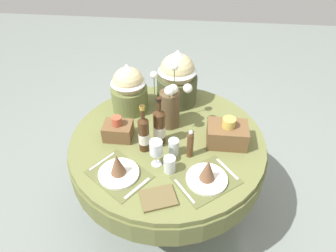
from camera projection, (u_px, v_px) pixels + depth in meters
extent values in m
plane|color=gray|center=(168.00, 205.00, 2.52)|extent=(8.00, 8.00, 0.00)
cylinder|color=olive|center=(168.00, 140.00, 2.07)|extent=(1.29, 1.29, 0.04)
cylinder|color=#626738|center=(168.00, 151.00, 2.13)|extent=(1.32, 1.32, 0.16)
cylinder|color=black|center=(168.00, 175.00, 2.29)|extent=(0.12, 0.12, 0.66)
cylinder|color=black|center=(168.00, 203.00, 2.51)|extent=(0.63, 0.63, 0.03)
cube|color=brown|center=(119.00, 174.00, 1.81)|extent=(0.43, 0.41, 0.00)
cylinder|color=white|center=(119.00, 173.00, 1.80)|extent=(0.24, 0.24, 0.02)
cone|color=brown|center=(117.00, 164.00, 1.75)|extent=(0.09, 0.09, 0.14)
cube|color=silver|center=(102.00, 161.00, 1.88)|extent=(0.12, 0.16, 0.00)
cube|color=silver|center=(137.00, 188.00, 1.73)|extent=(0.12, 0.16, 0.00)
cube|color=brown|center=(207.00, 180.00, 1.78)|extent=(0.43, 0.41, 0.00)
cylinder|color=white|center=(207.00, 179.00, 1.77)|extent=(0.24, 0.24, 0.02)
cone|color=brown|center=(208.00, 170.00, 1.72)|extent=(0.09, 0.09, 0.14)
cube|color=silver|center=(184.00, 191.00, 1.71)|extent=(0.13, 0.16, 0.00)
cube|color=silver|center=(227.00, 169.00, 1.84)|extent=(0.13, 0.16, 0.00)
cylinder|color=brown|center=(170.00, 109.00, 2.08)|extent=(0.13, 0.13, 0.26)
sphere|color=white|center=(173.00, 89.00, 1.94)|extent=(0.06, 0.06, 0.06)
cylinder|color=#4C7038|center=(173.00, 93.00, 1.97)|extent=(0.01, 0.01, 0.02)
sphere|color=white|center=(175.00, 67.00, 1.94)|extent=(0.05, 0.05, 0.05)
cylinder|color=#4C7038|center=(174.00, 78.00, 1.99)|extent=(0.01, 0.01, 0.14)
sphere|color=white|center=(154.00, 75.00, 1.89)|extent=(0.05, 0.05, 0.05)
cylinder|color=#4C7038|center=(154.00, 86.00, 1.94)|extent=(0.01, 0.01, 0.13)
sphere|color=white|center=(188.00, 88.00, 1.95)|extent=(0.06, 0.06, 0.06)
cylinder|color=#4C7038|center=(188.00, 93.00, 1.97)|extent=(0.01, 0.01, 0.02)
sphere|color=white|center=(169.00, 91.00, 1.87)|extent=(0.06, 0.06, 0.06)
cylinder|color=#4C7038|center=(169.00, 98.00, 1.90)|extent=(0.01, 0.01, 0.06)
cylinder|color=#422814|center=(159.00, 128.00, 1.95)|extent=(0.08, 0.08, 0.24)
cylinder|color=silver|center=(159.00, 131.00, 1.96)|extent=(0.08, 0.08, 0.08)
cone|color=#422814|center=(159.00, 111.00, 1.86)|extent=(0.08, 0.08, 0.03)
cylinder|color=#422814|center=(159.00, 104.00, 1.82)|extent=(0.03, 0.03, 0.08)
cylinder|color=black|center=(159.00, 100.00, 1.81)|extent=(0.03, 0.03, 0.02)
cylinder|color=#422814|center=(144.00, 136.00, 1.90)|extent=(0.07, 0.07, 0.23)
cylinder|color=silver|center=(144.00, 138.00, 1.91)|extent=(0.07, 0.07, 0.08)
cone|color=#422814|center=(143.00, 119.00, 1.82)|extent=(0.07, 0.07, 0.03)
cylinder|color=#422814|center=(142.00, 112.00, 1.78)|extent=(0.03, 0.03, 0.08)
cylinder|color=#B29933|center=(142.00, 108.00, 1.77)|extent=(0.03, 0.03, 0.02)
cylinder|color=silver|center=(157.00, 164.00, 1.87)|extent=(0.06, 0.06, 0.00)
cylinder|color=silver|center=(156.00, 158.00, 1.84)|extent=(0.01, 0.01, 0.09)
cylinder|color=silver|center=(156.00, 148.00, 1.79)|extent=(0.08, 0.08, 0.09)
cylinder|color=silver|center=(170.00, 164.00, 1.80)|extent=(0.07, 0.07, 0.11)
cylinder|color=silver|center=(174.00, 147.00, 1.91)|extent=(0.07, 0.07, 0.11)
cylinder|color=brown|center=(190.00, 145.00, 1.87)|extent=(0.04, 0.04, 0.18)
sphere|color=#B7B7BC|center=(191.00, 132.00, 1.81)|extent=(0.03, 0.03, 0.03)
cube|color=brown|center=(159.00, 198.00, 1.67)|extent=(0.23, 0.20, 0.02)
cylinder|color=olive|center=(130.00, 98.00, 2.25)|extent=(0.26, 0.26, 0.18)
sphere|color=#C6B784|center=(128.00, 82.00, 2.16)|extent=(0.22, 0.22, 0.22)
cone|color=silver|center=(127.00, 73.00, 2.12)|extent=(0.25, 0.25, 0.14)
cylinder|color=#474C2D|center=(177.00, 89.00, 2.32)|extent=(0.30, 0.30, 0.21)
sphere|color=#C6B784|center=(177.00, 71.00, 2.22)|extent=(0.25, 0.25, 0.25)
cone|color=silver|center=(178.00, 61.00, 2.17)|extent=(0.28, 0.28, 0.16)
cube|color=brown|center=(118.00, 131.00, 2.03)|extent=(0.19, 0.14, 0.11)
cylinder|color=#B24C33|center=(117.00, 121.00, 1.97)|extent=(0.06, 0.06, 0.06)
cube|color=brown|center=(227.00, 135.00, 1.97)|extent=(0.26, 0.18, 0.14)
cylinder|color=gold|center=(229.00, 123.00, 1.91)|extent=(0.08, 0.08, 0.06)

